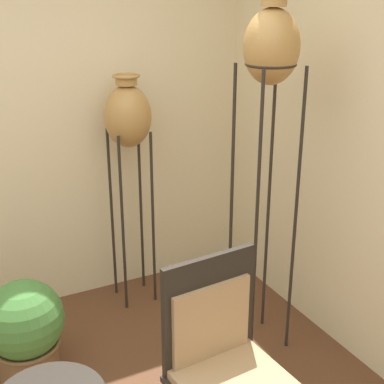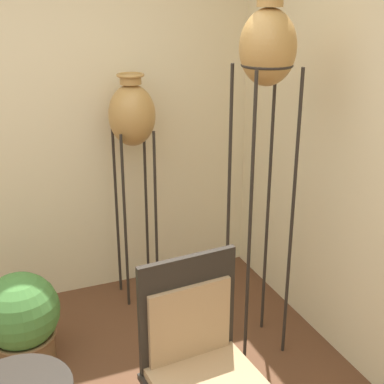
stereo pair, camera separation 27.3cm
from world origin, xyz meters
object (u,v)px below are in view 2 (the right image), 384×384
(chair, at_px, (203,362))
(potted_plant, at_px, (22,319))
(vase_stand_tall, at_px, (267,58))
(vase_stand_medium, at_px, (132,119))

(chair, relative_size, potted_plant, 1.76)
(vase_stand_tall, xyz_separation_m, potted_plant, (-1.39, 0.36, -1.50))
(chair, bearing_deg, potted_plant, 117.98)
(vase_stand_tall, distance_m, potted_plant, 2.08)
(vase_stand_tall, relative_size, vase_stand_medium, 1.31)
(vase_stand_tall, distance_m, vase_stand_medium, 1.11)
(vase_stand_tall, bearing_deg, potted_plant, 165.65)
(vase_stand_tall, height_order, vase_stand_medium, vase_stand_tall)
(vase_stand_tall, xyz_separation_m, vase_stand_medium, (-0.51, 0.86, -0.47))
(chair, bearing_deg, vase_stand_medium, 79.53)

